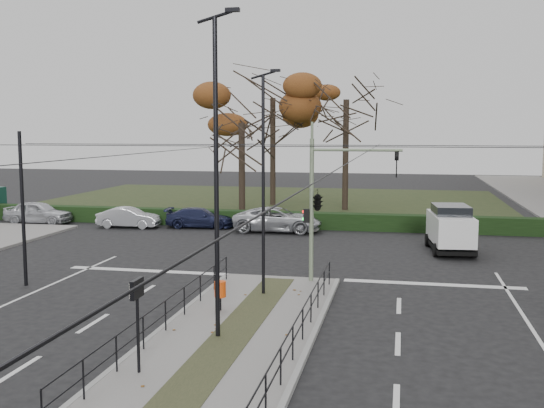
{
  "coord_description": "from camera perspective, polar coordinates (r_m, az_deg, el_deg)",
  "views": [
    {
      "loc": [
        4.72,
        -19.85,
        6.04
      ],
      "look_at": [
        -0.79,
        6.89,
        2.86
      ],
      "focal_mm": 42.0,
      "sensor_mm": 36.0,
      "label": 1
    }
  ],
  "objects": [
    {
      "name": "ground",
      "position": [
        21.28,
        -1.68,
        -9.84
      ],
      "size": [
        140.0,
        140.0,
        0.0
      ],
      "primitive_type": "plane",
      "color": "black",
      "rests_on": "ground"
    },
    {
      "name": "median_island",
      "position": [
        18.95,
        -3.46,
        -11.73
      ],
      "size": [
        4.4,
        15.0,
        0.14
      ],
      "primitive_type": "cube",
      "color": "slate",
      "rests_on": "ground"
    },
    {
      "name": "park",
      "position": [
        53.29,
        -0.04,
        0.2
      ],
      "size": [
        38.0,
        26.0,
        0.1
      ],
      "primitive_type": "cube",
      "color": "#243018",
      "rests_on": "ground"
    },
    {
      "name": "hedge",
      "position": [
        40.3,
        -3.9,
        -1.27
      ],
      "size": [
        38.0,
        1.0,
        1.0
      ],
      "primitive_type": "cube",
      "color": "black",
      "rests_on": "ground"
    },
    {
      "name": "median_railing",
      "position": [
        18.59,
        -3.56,
        -9.17
      ],
      "size": [
        4.14,
        13.24,
        0.92
      ],
      "color": "black",
      "rests_on": "median_island"
    },
    {
      "name": "catenary",
      "position": [
        22.14,
        -0.75,
        -0.14
      ],
      "size": [
        20.0,
        34.0,
        6.0
      ],
      "color": "black",
      "rests_on": "ground"
    },
    {
      "name": "traffic_light",
      "position": [
        24.7,
        4.31,
        0.45
      ],
      "size": [
        3.79,
        2.13,
        5.57
      ],
      "color": "slate",
      "rests_on": "median_island"
    },
    {
      "name": "litter_bin",
      "position": [
        21.09,
        -4.67,
        -7.65
      ],
      "size": [
        0.38,
        0.38,
        0.97
      ],
      "color": "black",
      "rests_on": "median_island"
    },
    {
      "name": "info_panel",
      "position": [
        15.87,
        -12.01,
        -8.36
      ],
      "size": [
        0.13,
        0.61,
        2.33
      ],
      "color": "black",
      "rests_on": "median_island"
    },
    {
      "name": "streetlamp_median_near",
      "position": [
        17.81,
        -4.96,
        2.65
      ],
      "size": [
        0.77,
        0.16,
        9.17
      ],
      "color": "black",
      "rests_on": "median_island"
    },
    {
      "name": "streetlamp_median_far",
      "position": [
        22.57,
        -0.75,
        1.99
      ],
      "size": [
        0.67,
        0.14,
        8.0
      ],
      "color": "black",
      "rests_on": "median_island"
    },
    {
      "name": "parked_car_first",
      "position": [
        43.81,
        -20.23,
        -0.71
      ],
      "size": [
        4.38,
        1.86,
        1.48
      ],
      "primitive_type": "imported",
      "rotation": [
        0.0,
        0.0,
        1.6
      ],
      "color": "#B6B8BE",
      "rests_on": "ground"
    },
    {
      "name": "parked_car_second",
      "position": [
        40.49,
        -12.73,
        -1.19
      ],
      "size": [
        3.91,
        1.58,
        1.26
      ],
      "primitive_type": "imported",
      "rotation": [
        0.0,
        0.0,
        1.63
      ],
      "color": "#B6B8BE",
      "rests_on": "ground"
    },
    {
      "name": "parked_car_third",
      "position": [
        39.78,
        -6.49,
        -1.23
      ],
      "size": [
        4.38,
        2.13,
        1.23
      ],
      "primitive_type": "imported",
      "rotation": [
        0.0,
        0.0,
        1.67
      ],
      "color": "#1B1F3F",
      "rests_on": "ground"
    },
    {
      "name": "parked_car_fourth",
      "position": [
        37.92,
        0.5,
        -1.4
      ],
      "size": [
        5.35,
        2.6,
        1.46
      ],
      "primitive_type": "imported",
      "rotation": [
        0.0,
        0.0,
        1.6
      ],
      "color": "#B6B8BE",
      "rests_on": "ground"
    },
    {
      "name": "white_van",
      "position": [
        32.82,
        15.7,
        -2.04
      ],
      "size": [
        2.35,
        4.51,
        2.34
      ],
      "color": "white",
      "rests_on": "ground"
    },
    {
      "name": "rust_tree",
      "position": [
        50.52,
        0.07,
        9.47
      ],
      "size": [
        9.93,
        9.93,
        11.09
      ],
      "color": "black",
      "rests_on": "park"
    },
    {
      "name": "bare_tree_center",
      "position": [
        47.67,
        6.67,
        8.57
      ],
      "size": [
        6.7,
        6.7,
        10.86
      ],
      "color": "black",
      "rests_on": "park"
    },
    {
      "name": "bare_tree_near",
      "position": [
        43.03,
        -2.74,
        6.65
      ],
      "size": [
        6.53,
        6.53,
        8.53
      ],
      "color": "black",
      "rests_on": "park"
    }
  ]
}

